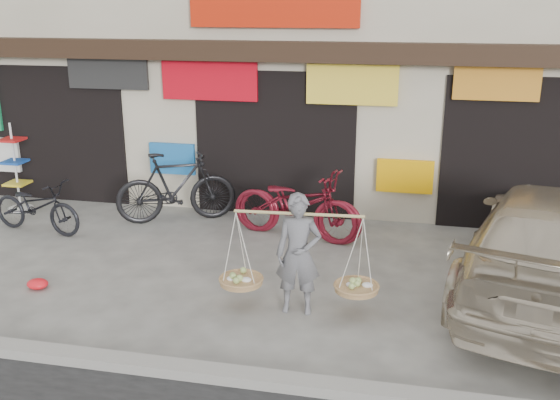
% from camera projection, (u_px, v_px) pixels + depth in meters
% --- Properties ---
extents(ground, '(70.00, 70.00, 0.00)m').
position_uv_depth(ground, '(222.00, 293.00, 8.70)').
color(ground, gray).
rests_on(ground, ground).
extents(kerb, '(70.00, 0.25, 0.12)m').
position_uv_depth(kerb, '(168.00, 368.00, 6.82)').
color(kerb, gray).
rests_on(kerb, ground).
extents(shophouse_block, '(14.00, 6.32, 7.00)m').
position_uv_depth(shophouse_block, '(303.00, 22.00, 13.64)').
color(shophouse_block, '#C1B69C').
rests_on(shophouse_block, ground).
extents(street_vendor, '(2.06, 0.66, 1.60)m').
position_uv_depth(street_vendor, '(298.00, 259.00, 7.98)').
color(street_vendor, slate).
rests_on(street_vendor, ground).
extents(bike_0, '(1.88, 0.92, 0.95)m').
position_uv_depth(bike_0, '(37.00, 206.00, 10.87)').
color(bike_0, black).
rests_on(bike_0, ground).
extents(bike_1, '(2.23, 1.47, 1.31)m').
position_uv_depth(bike_1, '(176.00, 187.00, 11.36)').
color(bike_1, black).
rests_on(bike_1, ground).
extents(bike_2, '(2.38, 1.27, 1.19)m').
position_uv_depth(bike_2, '(299.00, 204.00, 10.58)').
color(bike_2, maroon).
rests_on(bike_2, ground).
extents(bike_3, '(2.38, 1.27, 1.19)m').
position_uv_depth(bike_3, '(294.00, 204.00, 10.59)').
color(bike_3, maroon).
rests_on(bike_3, ground).
extents(suv, '(3.47, 5.63, 1.52)m').
position_uv_depth(suv, '(555.00, 242.00, 8.47)').
color(suv, beige).
rests_on(suv, ground).
extents(display_rack, '(0.47, 0.47, 1.72)m').
position_uv_depth(display_rack, '(16.00, 175.00, 11.98)').
color(display_rack, silver).
rests_on(display_rack, ground).
extents(red_bag, '(0.31, 0.25, 0.14)m').
position_uv_depth(red_bag, '(38.00, 284.00, 8.82)').
color(red_bag, red).
rests_on(red_bag, ground).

